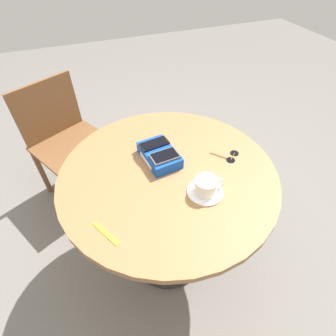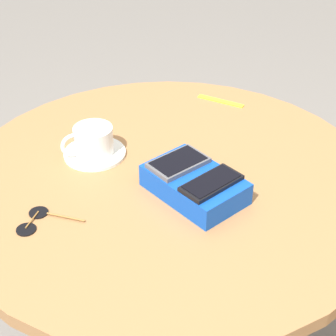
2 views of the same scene
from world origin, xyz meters
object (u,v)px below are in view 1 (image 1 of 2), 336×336
round_table (168,191)px  coffee_cup (207,185)px  lanyard_strap (106,233)px  chair_near_window (68,141)px  phone_gray (165,156)px  phone_box (159,155)px  saucer (205,192)px  sunglasses (231,157)px  phone_black (154,144)px

round_table → coffee_cup: 0.26m
lanyard_strap → chair_near_window: 1.05m
phone_gray → lanyard_strap: bearing=-51.7°
phone_box → lanyard_strap: phone_box is taller
phone_gray → lanyard_strap: (0.25, -0.32, -0.05)m
phone_gray → lanyard_strap: size_ratio=0.98×
saucer → round_table: bearing=-149.9°
sunglasses → chair_near_window: chair_near_window is taller
round_table → phone_gray: bearing=176.7°
saucer → sunglasses: size_ratio=1.14×
round_table → lanyard_strap: bearing=-56.2°
saucer → lanyard_strap: bearing=-83.7°
coffee_cup → lanyard_strap: bearing=-83.8°
saucer → lanyard_strap: 0.41m
phone_black → coffee_cup: size_ratio=1.11×
phone_box → sunglasses: bearing=71.8°
phone_box → lanyard_strap: 0.43m
saucer → sunglasses: saucer is taller
round_table → phone_black: 0.23m
round_table → phone_box: size_ratio=4.29×
lanyard_strap → phone_gray: bearing=128.3°
saucer → chair_near_window: (-0.95, -0.52, -0.30)m
round_table → chair_near_window: bearing=-151.7°
phone_black → chair_near_window: bearing=-147.9°
phone_box → coffee_cup: (0.25, 0.11, 0.02)m
coffee_cup → saucer: bearing=-97.5°
lanyard_strap → sunglasses: sunglasses is taller
phone_gray → coffee_cup: size_ratio=1.04×
round_table → coffee_cup: (0.17, 0.10, 0.17)m
saucer → lanyard_strap: size_ratio=1.10×
coffee_cup → chair_near_window: 1.14m
saucer → chair_near_window: size_ratio=0.18×
phone_black → sunglasses: (0.15, 0.32, -0.05)m
chair_near_window → phone_box: bearing=30.7°
round_table → chair_near_window: (-0.79, -0.42, -0.17)m
coffee_cup → phone_box: bearing=-157.1°
round_table → chair_near_window: size_ratio=1.17×
phone_gray → chair_near_window: bearing=-150.4°
coffee_cup → phone_gray: bearing=-154.9°
phone_black → sunglasses: 0.36m
round_table → coffee_cup: size_ratio=7.66×
phone_gray → sunglasses: bearing=79.9°
phone_black → saucer: (0.30, 0.11, -0.05)m
phone_box → phone_gray: phone_gray is taller
saucer → sunglasses: bearing=125.7°
phone_gray → sunglasses: size_ratio=1.02×
saucer → chair_near_window: 1.13m
phone_gray → round_table: bearing=-3.3°
phone_gray → saucer: phone_gray is taller
phone_box → sunglasses: phone_box is taller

